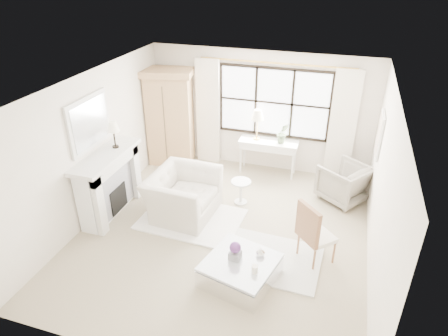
{
  "coord_description": "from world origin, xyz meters",
  "views": [
    {
      "loc": [
        1.77,
        -5.53,
        4.48
      ],
      "look_at": [
        -0.04,
        0.2,
        1.23
      ],
      "focal_mm": 32.0,
      "sensor_mm": 36.0,
      "label": 1
    }
  ],
  "objects": [
    {
      "name": "floor",
      "position": [
        0.0,
        0.0,
        0.0
      ],
      "size": [
        5.5,
        5.5,
        0.0
      ],
      "primitive_type": "plane",
      "color": "tan",
      "rests_on": "ground"
    },
    {
      "name": "ceiling",
      "position": [
        0.0,
        0.0,
        2.7
      ],
      "size": [
        5.5,
        5.5,
        0.0
      ],
      "primitive_type": "plane",
      "rotation": [
        3.14,
        0.0,
        0.0
      ],
      "color": "white",
      "rests_on": "ground"
    },
    {
      "name": "wall_back",
      "position": [
        0.0,
        2.75,
        1.35
      ],
      "size": [
        5.0,
        0.0,
        5.0
      ],
      "primitive_type": "plane",
      "rotation": [
        1.57,
        0.0,
        0.0
      ],
      "color": "white",
      "rests_on": "ground"
    },
    {
      "name": "wall_front",
      "position": [
        0.0,
        -2.75,
        1.35
      ],
      "size": [
        5.0,
        0.0,
        5.0
      ],
      "primitive_type": "plane",
      "rotation": [
        -1.57,
        0.0,
        0.0
      ],
      "color": "silver",
      "rests_on": "ground"
    },
    {
      "name": "wall_left",
      "position": [
        -2.5,
        0.0,
        1.35
      ],
      "size": [
        0.0,
        5.5,
        5.5
      ],
      "primitive_type": "plane",
      "rotation": [
        1.57,
        0.0,
        1.57
      ],
      "color": "silver",
      "rests_on": "ground"
    },
    {
      "name": "wall_right",
      "position": [
        2.5,
        0.0,
        1.35
      ],
      "size": [
        0.0,
        5.5,
        5.5
      ],
      "primitive_type": "plane",
      "rotation": [
        1.57,
        0.0,
        -1.57
      ],
      "color": "white",
      "rests_on": "ground"
    },
    {
      "name": "window_pane",
      "position": [
        0.3,
        2.73,
        1.6
      ],
      "size": [
        2.4,
        0.02,
        1.5
      ],
      "primitive_type": "cube",
      "color": "white",
      "rests_on": "wall_back"
    },
    {
      "name": "window_frame",
      "position": [
        0.3,
        2.72,
        1.6
      ],
      "size": [
        2.5,
        0.04,
        1.5
      ],
      "primitive_type": null,
      "color": "black",
      "rests_on": "wall_back"
    },
    {
      "name": "curtain_rod",
      "position": [
        0.3,
        2.67,
        2.47
      ],
      "size": [
        3.3,
        0.04,
        0.04
      ],
      "primitive_type": "cylinder",
      "rotation": [
        0.0,
        1.57,
        0.0
      ],
      "color": "#B38A3E",
      "rests_on": "wall_back"
    },
    {
      "name": "curtain_left",
      "position": [
        -1.2,
        2.65,
        1.24
      ],
      "size": [
        0.55,
        0.1,
        2.47
      ],
      "primitive_type": "cube",
      "color": "white",
      "rests_on": "ground"
    },
    {
      "name": "curtain_right",
      "position": [
        1.8,
        2.65,
        1.24
      ],
      "size": [
        0.55,
        0.1,
        2.47
      ],
      "primitive_type": "cube",
      "color": "white",
      "rests_on": "ground"
    },
    {
      "name": "fireplace",
      "position": [
        -2.27,
        0.0,
        0.65
      ],
      "size": [
        0.58,
        1.66,
        1.26
      ],
      "color": "silver",
      "rests_on": "ground"
    },
    {
      "name": "mirror_frame",
      "position": [
        -2.47,
        0.0,
        1.84
      ],
      "size": [
        0.05,
        1.15,
        0.95
      ],
      "primitive_type": "cube",
      "color": "silver",
      "rests_on": "wall_left"
    },
    {
      "name": "mirror_glass",
      "position": [
        -2.44,
        0.0,
        1.84
      ],
      "size": [
        0.02,
        1.0,
        0.8
      ],
      "primitive_type": "cube",
      "color": "silver",
      "rests_on": "wall_left"
    },
    {
      "name": "art_frame",
      "position": [
        2.47,
        1.7,
        1.55
      ],
      "size": [
        0.04,
        0.62,
        0.82
      ],
      "primitive_type": "cube",
      "color": "white",
      "rests_on": "wall_right"
    },
    {
      "name": "art_canvas",
      "position": [
        2.45,
        1.7,
        1.55
      ],
      "size": [
        0.01,
        0.52,
        0.72
      ],
      "primitive_type": "cube",
      "color": "beige",
      "rests_on": "wall_right"
    },
    {
      "name": "mantel_lamp",
      "position": [
        -2.2,
        0.31,
        1.65
      ],
      "size": [
        0.22,
        0.22,
        0.51
      ],
      "color": "black",
      "rests_on": "fireplace"
    },
    {
      "name": "armoire",
      "position": [
        -2.03,
        2.35,
        1.14
      ],
      "size": [
        1.24,
        0.91,
        2.24
      ],
      "rotation": [
        0.0,
        0.0,
        0.2
      ],
      "color": "tan",
      "rests_on": "floor"
    },
    {
      "name": "console_table",
      "position": [
        0.29,
        2.45,
        0.4
      ],
      "size": [
        1.31,
        0.47,
        0.8
      ],
      "rotation": [
        0.0,
        0.0,
        0.02
      ],
      "color": "white",
      "rests_on": "floor"
    },
    {
      "name": "console_lamp",
      "position": [
        0.01,
        2.47,
        1.36
      ],
      "size": [
        0.28,
        0.28,
        0.69
      ],
      "color": "#B2863D",
      "rests_on": "console_table"
    },
    {
      "name": "orchid_plant",
      "position": [
        0.59,
        2.44,
        1.03
      ],
      "size": [
        0.31,
        0.28,
        0.46
      ],
      "primitive_type": "imported",
      "rotation": [
        0.0,
        0.0,
        0.32
      ],
      "color": "#556B47",
      "rests_on": "console_table"
    },
    {
      "name": "side_table",
      "position": [
        0.04,
        1.05,
        0.33
      ],
      "size": [
        0.4,
        0.4,
        0.51
      ],
      "color": "silver",
      "rests_on": "floor"
    },
    {
      "name": "rug_left",
      "position": [
        -0.69,
        0.2,
        0.02
      ],
      "size": [
        1.92,
        1.4,
        0.03
      ],
      "primitive_type": "cube",
      "rotation": [
        0.0,
        0.0,
        -0.05
      ],
      "color": "white",
      "rests_on": "floor"
    },
    {
      "name": "rug_right",
      "position": [
        0.96,
        -0.45,
        0.02
      ],
      "size": [
        1.68,
        1.28,
        0.03
      ],
      "primitive_type": "cube",
      "rotation": [
        0.0,
        0.0,
        -0.04
      ],
      "color": "silver",
      "rests_on": "floor"
    },
    {
      "name": "club_armchair",
      "position": [
        -0.91,
        0.36,
        0.43
      ],
      "size": [
        1.23,
        1.38,
        0.86
      ],
      "primitive_type": "imported",
      "rotation": [
        0.0,
        0.0,
        1.51
      ],
      "color": "beige",
      "rests_on": "floor"
    },
    {
      "name": "wingback_chair",
      "position": [
        1.99,
        1.81,
        0.39
      ],
      "size": [
        1.18,
        1.18,
        0.78
      ],
      "primitive_type": "imported",
      "rotation": [
        0.0,
        0.0,
        -2.19
      ],
      "color": "gray",
      "rests_on": "floor"
    },
    {
      "name": "french_chair",
      "position": [
        1.64,
        -0.22,
        0.31
      ],
      "size": [
        0.68,
        0.68,
        1.08
      ],
      "rotation": [
        0.0,
        0.0,
        2.35
      ],
      "color": "#96643F",
      "rests_on": "floor"
    },
    {
      "name": "coffee_table",
      "position": [
        0.62,
        -1.05,
        0.18
      ],
      "size": [
        1.21,
        1.21,
        0.38
      ],
      "rotation": [
        0.0,
        0.0,
        -0.24
      ],
      "color": "white",
      "rests_on": "floor"
    },
    {
      "name": "planter_box",
      "position": [
        0.52,
        -1.02,
        0.44
      ],
      "size": [
        0.18,
        0.18,
        0.13
      ],
      "primitive_type": "cube",
      "rotation": [
        0.0,
        0.0,
        -0.1
      ],
      "color": "gray",
      "rests_on": "coffee_table"
    },
    {
      "name": "planter_flowers",
      "position": [
        0.52,
        -1.02,
        0.59
      ],
      "size": [
        0.17,
        0.17,
        0.17
      ],
      "primitive_type": "sphere",
      "color": "#5F2E74",
      "rests_on": "planter_box"
    },
    {
      "name": "pillar_candle",
      "position": [
        0.88,
        -1.22,
        0.44
      ],
      "size": [
        0.09,
        0.09,
        0.12
      ],
      "primitive_type": "cylinder",
      "color": "white",
      "rests_on": "coffee_table"
    },
    {
      "name": "coffee_vase",
      "position": [
        0.87,
        -0.84,
        0.45
      ],
      "size": [
        0.16,
        0.16,
        0.14
      ],
      "primitive_type": "imported",
      "rotation": [
        0.0,
        0.0,
        0.21
      ],
      "color": "white",
      "rests_on": "coffee_table"
    }
  ]
}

